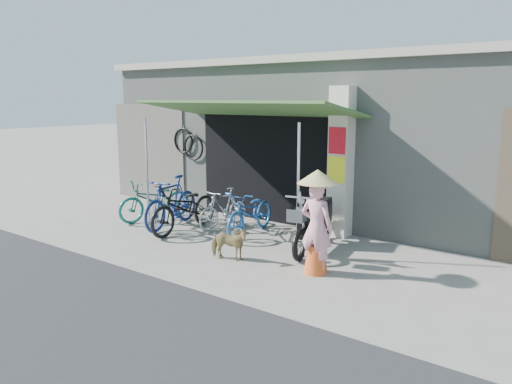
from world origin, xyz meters
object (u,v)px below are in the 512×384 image
Objects in this scene: bike_blue at (171,202)px; bike_navy at (251,212)px; street_dog at (229,244)px; bike_black at (185,207)px; nun at (317,222)px; bike_teal at (155,200)px; moped at (314,222)px; bike_silver at (224,208)px.

bike_blue is 1.03× the size of bike_navy.
street_dog is at bearing -32.20° from bike_blue.
bike_black reaches higher than street_dog.
bike_teal is at bearing -12.28° from nun.
bike_blue is (0.76, -0.22, 0.08)m from bike_teal.
bike_navy is 1.55m from moped.
bike_teal is at bearing 153.58° from bike_blue.
nun is at bearing -19.42° from bike_blue.
bike_blue reaches higher than bike_silver.
bike_teal is 0.97× the size of bike_blue.
bike_black is 1.41m from bike_navy.
bike_blue reaches higher than street_dog.
nun is at bearing -69.68° from moped.
moped is at bearing -2.41° from bike_blue.
bike_black is at bearing 45.61° from street_dog.
bike_silver is at bearing 25.52° from bike_teal.
street_dog is (0.69, -1.53, -0.17)m from bike_navy.
bike_black is at bearing -19.31° from bike_blue.
bike_black reaches higher than bike_silver.
bike_black is 2.86m from moped.
bike_teal is at bearing 49.91° from street_dog.
bike_silver is at bearing 20.83° from bike_blue.
bike_blue reaches higher than bike_navy.
nun is (1.53, 0.34, 0.54)m from street_dog.
nun is at bearing -19.81° from bike_silver.
bike_silver is at bearing 23.47° from street_dog.
bike_navy reaches higher than street_dog.
bike_black is (0.49, -0.08, -0.04)m from bike_blue.
street_dog is 0.35× the size of moped.
bike_blue is at bearing 48.58° from street_dog.
bike_teal is at bearing 178.73° from bike_navy.
bike_black is at bearing -11.14° from nun.
bike_blue is 0.50m from bike_black.
bike_silver is 3.27m from nun.
bike_silver is at bearing 167.96° from bike_navy.
nun is at bearing -96.78° from street_dog.
street_dog is (1.95, -0.92, -0.22)m from bike_black.
bike_silver is 2.10× the size of street_dog.
bike_blue reaches higher than bike_teal.
bike_teal is 1.06× the size of nun.
bike_teal is 0.80m from bike_blue.
moped is at bearing -60.28° from nun.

